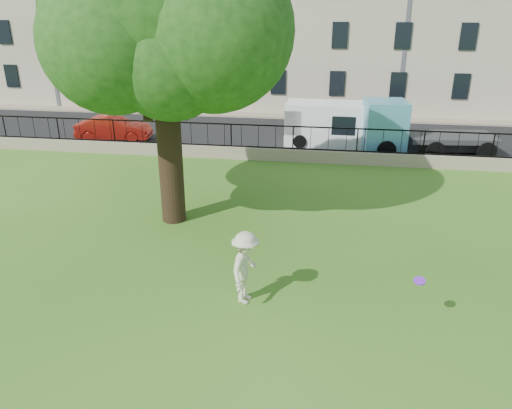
% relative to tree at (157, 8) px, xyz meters
% --- Properties ---
extents(ground, '(120.00, 120.00, 0.00)m').
position_rel_tree_xyz_m(ground, '(3.63, -4.42, -6.96)').
color(ground, '#305F16').
rests_on(ground, ground).
extents(retaining_wall, '(50.00, 0.40, 0.60)m').
position_rel_tree_xyz_m(retaining_wall, '(3.63, 7.58, -6.66)').
color(retaining_wall, gray).
rests_on(retaining_wall, ground).
extents(iron_railing, '(50.00, 0.05, 1.13)m').
position_rel_tree_xyz_m(iron_railing, '(3.63, 7.58, -5.81)').
color(iron_railing, black).
rests_on(iron_railing, retaining_wall).
extents(street, '(60.00, 9.00, 0.01)m').
position_rel_tree_xyz_m(street, '(3.63, 12.28, -6.96)').
color(street, black).
rests_on(street, ground).
extents(sidewalk, '(60.00, 1.40, 0.12)m').
position_rel_tree_xyz_m(sidewalk, '(3.63, 17.48, -6.90)').
color(sidewalk, gray).
rests_on(sidewalk, ground).
extents(building_row, '(56.40, 10.40, 13.80)m').
position_rel_tree_xyz_m(building_row, '(3.63, 23.14, -0.05)').
color(building_row, beige).
rests_on(building_row, ground).
extents(tree, '(8.30, 6.50, 10.42)m').
position_rel_tree_xyz_m(tree, '(0.00, 0.00, 0.00)').
color(tree, black).
rests_on(tree, ground).
extents(man, '(0.92, 1.35, 1.92)m').
position_rel_tree_xyz_m(man, '(3.52, -4.76, -6.00)').
color(man, beige).
rests_on(man, ground).
extents(frisbee, '(0.35, 0.35, 0.12)m').
position_rel_tree_xyz_m(frisbee, '(7.63, -5.24, -5.72)').
color(frisbee, '#7A27DF').
extents(red_sedan, '(4.18, 1.87, 1.33)m').
position_rel_tree_xyz_m(red_sedan, '(-6.49, 9.98, -6.30)').
color(red_sedan, red).
rests_on(red_sedan, street).
extents(white_van, '(5.36, 2.21, 2.23)m').
position_rel_tree_xyz_m(white_van, '(5.63, 10.98, -5.85)').
color(white_van, white).
rests_on(white_van, street).
extents(blue_truck, '(6.49, 2.91, 2.64)m').
position_rel_tree_xyz_m(blue_truck, '(10.13, 9.98, -5.65)').
color(blue_truck, '#519DBD').
rests_on(blue_truck, street).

